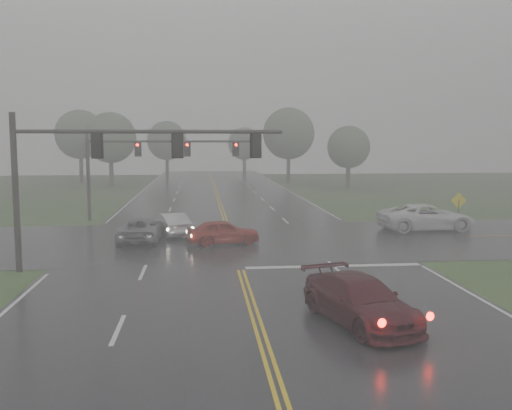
{
  "coord_description": "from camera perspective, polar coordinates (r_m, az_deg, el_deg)",
  "views": [
    {
      "loc": [
        -1.82,
        -11.97,
        6.03
      ],
      "look_at": [
        0.91,
        16.0,
        2.84
      ],
      "focal_mm": 40.0,
      "sensor_mm": 36.0,
      "label": 1
    }
  ],
  "objects": [
    {
      "name": "tree_n_far",
      "position": [
        98.78,
        -1.16,
        6.15
      ],
      "size": [
        5.66,
        5.66,
        8.31
      ],
      "color": "#382C24",
      "rests_on": "ground"
    },
    {
      "name": "sedan_maroon",
      "position": [
        19.56,
        10.32,
        -11.6
      ],
      "size": [
        3.5,
        5.67,
        1.53
      ],
      "primitive_type": "imported",
      "rotation": [
        0.0,
        0.0,
        0.27
      ],
      "color": "#3C0A11",
      "rests_on": "ground"
    },
    {
      "name": "tree_ne_a",
      "position": [
        80.1,
        3.28,
        7.14
      ],
      "size": [
        7.21,
        7.21,
        10.59
      ],
      "color": "#382C24",
      "rests_on": "ground"
    },
    {
      "name": "cross_street",
      "position": [
        34.55,
        -2.47,
        -3.58
      ],
      "size": [
        120.0,
        14.0,
        0.02
      ],
      "primitive_type": "cube",
      "color": "black",
      "rests_on": "ground"
    },
    {
      "name": "car_grey",
      "position": [
        35.07,
        -11.4,
        -3.56
      ],
      "size": [
        2.55,
        5.24,
        1.43
      ],
      "primitive_type": "imported",
      "rotation": [
        0.0,
        0.0,
        3.11
      ],
      "color": "slate",
      "rests_on": "ground"
    },
    {
      "name": "sedan_red",
      "position": [
        33.37,
        -3.3,
        -3.95
      ],
      "size": [
        4.46,
        2.45,
        1.44
      ],
      "primitive_type": "imported",
      "rotation": [
        0.0,
        0.0,
        1.76
      ],
      "color": "maroon",
      "rests_on": "ground"
    },
    {
      "name": "pickup_white",
      "position": [
        40.09,
        16.63,
        -2.45
      ],
      "size": [
        6.58,
        3.43,
        1.77
      ],
      "primitive_type": "imported",
      "rotation": [
        0.0,
        0.0,
        1.65
      ],
      "color": "white",
      "rests_on": "ground"
    },
    {
      "name": "sedan_silver",
      "position": [
        36.86,
        -8.5,
        -3.01
      ],
      "size": [
        2.83,
        4.59,
        1.43
      ],
      "primitive_type": "imported",
      "rotation": [
        0.0,
        0.0,
        3.47
      ],
      "color": "silver",
      "rests_on": "ground"
    },
    {
      "name": "main_road",
      "position": [
        32.58,
        -2.28,
        -4.2
      ],
      "size": [
        18.0,
        160.0,
        0.02
      ],
      "primitive_type": "cube",
      "color": "black",
      "rests_on": "ground"
    },
    {
      "name": "signal_gantry_near",
      "position": [
        27.15,
        -15.44,
        4.28
      ],
      "size": [
        12.35,
        0.32,
        7.3
      ],
      "color": "black",
      "rests_on": "ground"
    },
    {
      "name": "tree_e_near",
      "position": [
        73.0,
        9.24,
        5.73
      ],
      "size": [
        5.37,
        5.37,
        7.89
      ],
      "color": "#382C24",
      "rests_on": "ground"
    },
    {
      "name": "stop_bar",
      "position": [
        27.78,
        7.76,
        -6.13
      ],
      "size": [
        8.5,
        0.5,
        0.01
      ],
      "primitive_type": "cube",
      "color": "silver",
      "rests_on": "ground"
    },
    {
      "name": "tree_n_mid",
      "position": [
        91.66,
        -8.91,
        6.37
      ],
      "size": [
        6.19,
        6.19,
        9.09
      ],
      "color": "#382C24",
      "rests_on": "ground"
    },
    {
      "name": "tree_nw_b",
      "position": [
        86.38,
        -17.18,
        6.75
      ],
      "size": [
        7.11,
        7.11,
        10.44
      ],
      "color": "#382C24",
      "rests_on": "ground"
    },
    {
      "name": "signal_gantry_far",
      "position": [
        43.93,
        -11.5,
        4.69
      ],
      "size": [
        12.46,
        0.34,
        6.76
      ],
      "color": "black",
      "rests_on": "ground"
    },
    {
      "name": "tree_nw_a",
      "position": [
        76.41,
        -14.35,
        6.53
      ],
      "size": [
        6.59,
        6.59,
        9.68
      ],
      "color": "#382C24",
      "rests_on": "ground"
    },
    {
      "name": "sign_diamond_east",
      "position": [
        40.2,
        19.6,
        -0.01
      ],
      "size": [
        1.08,
        0.09,
        2.6
      ],
      "rotation": [
        0.0,
        0.0,
        0.02
      ],
      "color": "black",
      "rests_on": "ground"
    }
  ]
}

